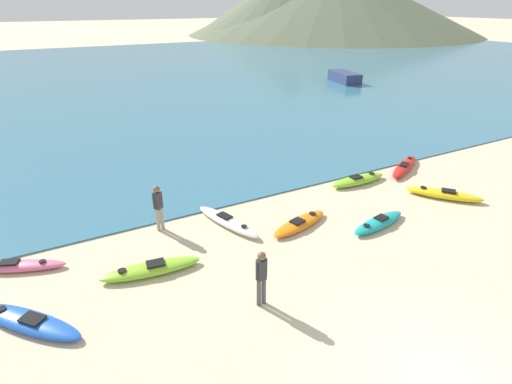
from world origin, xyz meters
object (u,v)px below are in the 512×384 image
Objects in this scene: kayak_on_sand_0 at (151,269)px; kayak_on_sand_8 at (358,180)px; kayak_on_sand_4 at (404,167)px; kayak_on_sand_6 at (15,266)px; moored_boat_1 at (344,77)px; kayak_on_sand_2 at (379,222)px; kayak_on_sand_3 at (444,194)px; kayak_on_sand_7 at (228,221)px; person_near_waterline at (158,205)px; kayak_on_sand_1 at (300,223)px; kayak_on_sand_5 at (29,321)px; person_near_foreground at (261,275)px.

kayak_on_sand_8 is at bearing 11.89° from kayak_on_sand_0.
kayak_on_sand_4 is 1.10× the size of kayak_on_sand_6.
kayak_on_sand_0 is 34.25m from moored_boat_1.
kayak_on_sand_2 is 4.16m from kayak_on_sand_3.
kayak_on_sand_7 is 1.86× the size of person_near_waterline.
kayak_on_sand_1 is 0.99× the size of kayak_on_sand_3.
kayak_on_sand_0 is 3.64m from kayak_on_sand_7.
kayak_on_sand_5 is 1.74× the size of person_near_foreground.
kayak_on_sand_3 is at bearing -10.50° from kayak_on_sand_6.
person_near_foreground is 0.39× the size of moored_boat_1.
person_near_foreground is at bearing -20.77° from kayak_on_sand_5.
person_near_foreground reaches higher than kayak_on_sand_3.
person_near_waterline is at bearing 164.43° from kayak_on_sand_3.
kayak_on_sand_7 is at bearing 165.70° from kayak_on_sand_3.
person_near_waterline is 0.40× the size of moored_boat_1.
person_near_waterline is at bearing 154.09° from kayak_on_sand_1.
person_near_waterline reaches higher than moored_boat_1.
kayak_on_sand_3 is 10.29m from person_near_foreground.
moored_boat_1 reaches higher than kayak_on_sand_8.
kayak_on_sand_3 is 16.29m from kayak_on_sand_6.
kayak_on_sand_0 reaches higher than kayak_on_sand_5.
kayak_on_sand_0 is at bearing -168.11° from kayak_on_sand_8.
kayak_on_sand_8 is (13.52, 2.83, 0.03)m from kayak_on_sand_5.
person_near_foreground is (5.97, -5.04, 0.85)m from kayak_on_sand_6.
kayak_on_sand_2 is 1.61× the size of person_near_foreground.
kayak_on_sand_2 is at bearing -2.54° from kayak_on_sand_5.
moored_boat_1 is at bearing 47.16° from kayak_on_sand_1.
kayak_on_sand_1 is 0.95× the size of kayak_on_sand_5.
kayak_on_sand_1 is 4.54m from person_near_foreground.
kayak_on_sand_1 is at bearing 172.16° from kayak_on_sand_3.
person_near_foreground reaches higher than kayak_on_sand_6.
person_near_foreground is at bearing -155.01° from kayak_on_sand_4.
kayak_on_sand_8 is 25.62m from moored_boat_1.
kayak_on_sand_1 is at bearing 5.43° from kayak_on_sand_5.
kayak_on_sand_3 is 1.61× the size of person_near_waterline.
kayak_on_sand_8 is at bearing -1.58° from person_near_waterline.
kayak_on_sand_5 is at bearing -168.38° from kayak_on_sand_0.
kayak_on_sand_8 is at bearing 5.01° from kayak_on_sand_7.
moored_boat_1 is (29.73, 20.03, 0.43)m from kayak_on_sand_6.
moored_boat_1 reaches higher than kayak_on_sand_3.
kayak_on_sand_3 is at bearing 11.63° from person_near_foreground.
kayak_on_sand_2 is 0.84× the size of kayak_on_sand_7.
kayak_on_sand_3 is at bearing -15.57° from person_near_waterline.
kayak_on_sand_1 is at bearing -164.52° from kayak_on_sand_4.
moored_boat_1 is (13.72, 23.00, 0.39)m from kayak_on_sand_3.
person_near_waterline reaches higher than person_near_foreground.
kayak_on_sand_6 is at bearing -179.68° from kayak_on_sand_4.
kayak_on_sand_3 is 3.21m from kayak_on_sand_4.
kayak_on_sand_4 is 12.18m from person_near_foreground.
moored_boat_1 reaches higher than kayak_on_sand_1.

